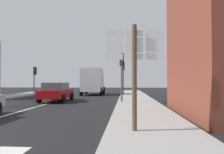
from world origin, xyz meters
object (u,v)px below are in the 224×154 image
at_px(delivery_truck, 93,81).
at_px(traffic_light_far_right, 123,71).
at_px(sedan_far, 57,92).
at_px(traffic_light_near_right, 122,66).
at_px(traffic_light_far_left, 35,74).
at_px(route_sign_post, 134,66).

height_order(delivery_truck, traffic_light_far_right, traffic_light_far_right).
height_order(sedan_far, traffic_light_far_right, traffic_light_far_right).
relative_size(delivery_truck, traffic_light_far_right, 1.35).
bearing_deg(traffic_light_near_right, traffic_light_far_left, 139.62).
bearing_deg(route_sign_post, delivery_truck, 102.61).
relative_size(sedan_far, traffic_light_far_left, 1.30).
height_order(route_sign_post, traffic_light_near_right, traffic_light_near_right).
distance_m(delivery_truck, traffic_light_far_right, 3.81).
height_order(delivery_truck, route_sign_post, route_sign_post).
xyz_separation_m(delivery_truck, traffic_light_near_right, (3.56, -9.40, 1.00)).
bearing_deg(traffic_light_far_left, traffic_light_far_right, -1.00).
relative_size(delivery_truck, traffic_light_near_right, 1.41).
xyz_separation_m(traffic_light_far_right, traffic_light_far_left, (-10.32, 0.18, -0.35)).
bearing_deg(traffic_light_far_right, traffic_light_near_right, -90.00).
relative_size(traffic_light_near_right, traffic_light_far_right, 0.96).
distance_m(route_sign_post, traffic_light_far_right, 17.57).
bearing_deg(traffic_light_far_right, delivery_truck, 167.33).
xyz_separation_m(sedan_far, delivery_truck, (1.55, 8.38, 0.89)).
height_order(route_sign_post, traffic_light_far_left, traffic_light_far_left).
xyz_separation_m(sedan_far, traffic_light_far_right, (5.10, 7.58, 2.01)).
bearing_deg(delivery_truck, sedan_far, -100.46).
bearing_deg(delivery_truck, route_sign_post, -77.39).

